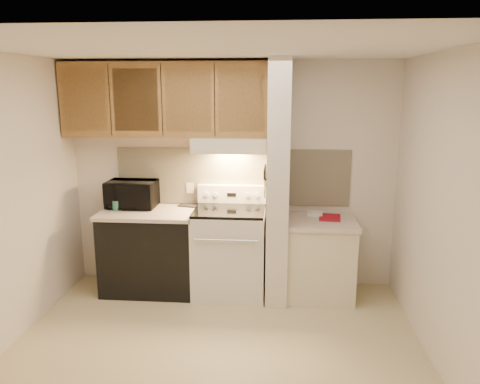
# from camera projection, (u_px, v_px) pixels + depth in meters

# --- Properties ---
(floor) EXTENTS (3.60, 3.60, 0.00)m
(floor) POSITION_uv_depth(u_px,v_px,m) (216.00, 349.00, 4.05)
(floor) COLOR #CBBB8D
(floor) RESTS_ON ground
(ceiling) EXTENTS (3.60, 3.60, 0.00)m
(ceiling) POSITION_uv_depth(u_px,v_px,m) (212.00, 48.00, 3.50)
(ceiling) COLOR white
(ceiling) RESTS_ON wall_back
(wall_back) EXTENTS (3.60, 2.50, 0.02)m
(wall_back) POSITION_uv_depth(u_px,v_px,m) (232.00, 175.00, 5.23)
(wall_back) COLOR silver
(wall_back) RESTS_ON floor
(wall_left) EXTENTS (0.02, 3.00, 2.50)m
(wall_left) POSITION_uv_depth(u_px,v_px,m) (1.00, 205.00, 3.92)
(wall_left) COLOR silver
(wall_left) RESTS_ON floor
(wall_right) EXTENTS (0.02, 3.00, 2.50)m
(wall_right) POSITION_uv_depth(u_px,v_px,m) (444.00, 215.00, 3.63)
(wall_right) COLOR silver
(wall_right) RESTS_ON floor
(backsplash) EXTENTS (2.60, 0.02, 0.63)m
(backsplash) POSITION_uv_depth(u_px,v_px,m) (232.00, 177.00, 5.22)
(backsplash) COLOR beige
(backsplash) RESTS_ON wall_back
(range_body) EXTENTS (0.76, 0.65, 0.92)m
(range_body) POSITION_uv_depth(u_px,v_px,m) (230.00, 253.00, 5.07)
(range_body) COLOR silver
(range_body) RESTS_ON floor
(oven_window) EXTENTS (0.50, 0.01, 0.30)m
(oven_window) POSITION_uv_depth(u_px,v_px,m) (226.00, 260.00, 4.75)
(oven_window) COLOR black
(oven_window) RESTS_ON range_body
(oven_handle) EXTENTS (0.65, 0.02, 0.02)m
(oven_handle) POSITION_uv_depth(u_px,v_px,m) (226.00, 240.00, 4.67)
(oven_handle) COLOR silver
(oven_handle) RESTS_ON range_body
(cooktop) EXTENTS (0.74, 0.64, 0.03)m
(cooktop) POSITION_uv_depth(u_px,v_px,m) (229.00, 210.00, 4.97)
(cooktop) COLOR black
(cooktop) RESTS_ON range_body
(range_backguard) EXTENTS (0.76, 0.08, 0.20)m
(range_backguard) POSITION_uv_depth(u_px,v_px,m) (232.00, 194.00, 5.22)
(range_backguard) COLOR silver
(range_backguard) RESTS_ON range_body
(range_display) EXTENTS (0.10, 0.01, 0.04)m
(range_display) POSITION_uv_depth(u_px,v_px,m) (232.00, 195.00, 5.18)
(range_display) COLOR black
(range_display) RESTS_ON range_backguard
(range_knob_left_outer) EXTENTS (0.05, 0.02, 0.05)m
(range_knob_left_outer) POSITION_uv_depth(u_px,v_px,m) (206.00, 194.00, 5.20)
(range_knob_left_outer) COLOR silver
(range_knob_left_outer) RESTS_ON range_backguard
(range_knob_left_inner) EXTENTS (0.05, 0.02, 0.05)m
(range_knob_left_inner) POSITION_uv_depth(u_px,v_px,m) (215.00, 194.00, 5.19)
(range_knob_left_inner) COLOR silver
(range_knob_left_inner) RESTS_ON range_backguard
(range_knob_right_inner) EXTENTS (0.05, 0.02, 0.05)m
(range_knob_right_inner) POSITION_uv_depth(u_px,v_px,m) (248.00, 195.00, 5.16)
(range_knob_right_inner) COLOR silver
(range_knob_right_inner) RESTS_ON range_backguard
(range_knob_right_outer) EXTENTS (0.05, 0.02, 0.05)m
(range_knob_right_outer) POSITION_uv_depth(u_px,v_px,m) (257.00, 195.00, 5.15)
(range_knob_right_outer) COLOR silver
(range_knob_right_outer) RESTS_ON range_backguard
(dishwasher_front) EXTENTS (1.00, 0.63, 0.87)m
(dishwasher_front) POSITION_uv_depth(u_px,v_px,m) (150.00, 252.00, 5.16)
(dishwasher_front) COLOR black
(dishwasher_front) RESTS_ON floor
(left_countertop) EXTENTS (1.04, 0.67, 0.04)m
(left_countertop) POSITION_uv_depth(u_px,v_px,m) (149.00, 212.00, 5.05)
(left_countertop) COLOR beige
(left_countertop) RESTS_ON dishwasher_front
(spoon_rest) EXTENTS (0.25, 0.14, 0.02)m
(spoon_rest) POSITION_uv_depth(u_px,v_px,m) (189.00, 206.00, 5.21)
(spoon_rest) COLOR black
(spoon_rest) RESTS_ON left_countertop
(teal_jar) EXTENTS (0.12, 0.12, 0.11)m
(teal_jar) POSITION_uv_depth(u_px,v_px,m) (117.00, 205.00, 5.07)
(teal_jar) COLOR #2E7261
(teal_jar) RESTS_ON left_countertop
(outlet) EXTENTS (0.08, 0.01, 0.12)m
(outlet) POSITION_uv_depth(u_px,v_px,m) (190.00, 188.00, 5.28)
(outlet) COLOR beige
(outlet) RESTS_ON backsplash
(microwave) EXTENTS (0.54, 0.38, 0.30)m
(microwave) POSITION_uv_depth(u_px,v_px,m) (132.00, 194.00, 5.17)
(microwave) COLOR black
(microwave) RESTS_ON left_countertop
(partition_pillar) EXTENTS (0.22, 0.70, 2.50)m
(partition_pillar) POSITION_uv_depth(u_px,v_px,m) (278.00, 182.00, 4.85)
(partition_pillar) COLOR silver
(partition_pillar) RESTS_ON floor
(pillar_trim) EXTENTS (0.01, 0.70, 0.04)m
(pillar_trim) POSITION_uv_depth(u_px,v_px,m) (267.00, 177.00, 4.85)
(pillar_trim) COLOR olive
(pillar_trim) RESTS_ON partition_pillar
(knife_strip) EXTENTS (0.02, 0.42, 0.04)m
(knife_strip) POSITION_uv_depth(u_px,v_px,m) (266.00, 176.00, 4.80)
(knife_strip) COLOR black
(knife_strip) RESTS_ON partition_pillar
(knife_blade_a) EXTENTS (0.01, 0.03, 0.16)m
(knife_blade_a) POSITION_uv_depth(u_px,v_px,m) (264.00, 189.00, 4.66)
(knife_blade_a) COLOR silver
(knife_blade_a) RESTS_ON knife_strip
(knife_handle_a) EXTENTS (0.02, 0.02, 0.10)m
(knife_handle_a) POSITION_uv_depth(u_px,v_px,m) (265.00, 175.00, 4.62)
(knife_handle_a) COLOR black
(knife_handle_a) RESTS_ON knife_strip
(knife_blade_b) EXTENTS (0.01, 0.04, 0.18)m
(knife_blade_b) POSITION_uv_depth(u_px,v_px,m) (265.00, 189.00, 4.74)
(knife_blade_b) COLOR silver
(knife_blade_b) RESTS_ON knife_strip
(knife_handle_b) EXTENTS (0.02, 0.02, 0.10)m
(knife_handle_b) POSITION_uv_depth(u_px,v_px,m) (265.00, 173.00, 4.71)
(knife_handle_b) COLOR black
(knife_handle_b) RESTS_ON knife_strip
(knife_blade_c) EXTENTS (0.01, 0.04, 0.20)m
(knife_blade_c) POSITION_uv_depth(u_px,v_px,m) (265.00, 188.00, 4.81)
(knife_blade_c) COLOR silver
(knife_blade_c) RESTS_ON knife_strip
(knife_handle_c) EXTENTS (0.02, 0.02, 0.10)m
(knife_handle_c) POSITION_uv_depth(u_px,v_px,m) (265.00, 171.00, 4.80)
(knife_handle_c) COLOR black
(knife_handle_c) RESTS_ON knife_strip
(knife_blade_d) EXTENTS (0.01, 0.04, 0.16)m
(knife_blade_d) POSITION_uv_depth(u_px,v_px,m) (265.00, 184.00, 4.90)
(knife_blade_d) COLOR silver
(knife_blade_d) RESTS_ON knife_strip
(knife_handle_d) EXTENTS (0.02, 0.02, 0.10)m
(knife_handle_d) POSITION_uv_depth(u_px,v_px,m) (265.00, 170.00, 4.86)
(knife_handle_d) COLOR black
(knife_handle_d) RESTS_ON knife_strip
(knife_blade_e) EXTENTS (0.01, 0.04, 0.18)m
(knife_blade_e) POSITION_uv_depth(u_px,v_px,m) (265.00, 184.00, 4.98)
(knife_blade_e) COLOR silver
(knife_blade_e) RESTS_ON knife_strip
(knife_handle_e) EXTENTS (0.02, 0.02, 0.10)m
(knife_handle_e) POSITION_uv_depth(u_px,v_px,m) (265.00, 169.00, 4.94)
(knife_handle_e) COLOR black
(knife_handle_e) RESTS_ON knife_strip
(oven_mitt) EXTENTS (0.03, 0.09, 0.22)m
(oven_mitt) POSITION_uv_depth(u_px,v_px,m) (266.00, 187.00, 5.05)
(oven_mitt) COLOR gray
(oven_mitt) RESTS_ON partition_pillar
(right_cab_base) EXTENTS (0.70, 0.60, 0.81)m
(right_cab_base) POSITION_uv_depth(u_px,v_px,m) (320.00, 260.00, 5.00)
(right_cab_base) COLOR beige
(right_cab_base) RESTS_ON floor
(right_countertop) EXTENTS (0.74, 0.64, 0.04)m
(right_countertop) POSITION_uv_depth(u_px,v_px,m) (321.00, 222.00, 4.91)
(right_countertop) COLOR beige
(right_countertop) RESTS_ON right_cab_base
(red_folder) EXTENTS (0.26, 0.33, 0.01)m
(red_folder) POSITION_uv_depth(u_px,v_px,m) (330.00, 217.00, 4.99)
(red_folder) COLOR #A80F22
(red_folder) RESTS_ON right_countertop
(white_box) EXTENTS (0.17, 0.13, 0.04)m
(white_box) POSITION_uv_depth(u_px,v_px,m) (315.00, 214.00, 5.08)
(white_box) COLOR white
(white_box) RESTS_ON right_countertop
(range_hood) EXTENTS (0.78, 0.44, 0.15)m
(range_hood) POSITION_uv_depth(u_px,v_px,m) (230.00, 144.00, 4.93)
(range_hood) COLOR beige
(range_hood) RESTS_ON upper_cabinets
(hood_lip) EXTENTS (0.78, 0.04, 0.06)m
(hood_lip) POSITION_uv_depth(u_px,v_px,m) (228.00, 151.00, 4.74)
(hood_lip) COLOR beige
(hood_lip) RESTS_ON range_hood
(upper_cabinets) EXTENTS (2.18, 0.33, 0.77)m
(upper_cabinets) POSITION_uv_depth(u_px,v_px,m) (165.00, 100.00, 4.93)
(upper_cabinets) COLOR olive
(upper_cabinets) RESTS_ON wall_back
(cab_door_a) EXTENTS (0.46, 0.01, 0.63)m
(cab_door_a) POSITION_uv_depth(u_px,v_px,m) (84.00, 100.00, 4.84)
(cab_door_a) COLOR olive
(cab_door_a) RESTS_ON upper_cabinets
(cab_gap_a) EXTENTS (0.01, 0.01, 0.73)m
(cab_gap_a) POSITION_uv_depth(u_px,v_px,m) (110.00, 100.00, 4.82)
(cab_gap_a) COLOR black
(cab_gap_a) RESTS_ON upper_cabinets
(cab_door_b) EXTENTS (0.46, 0.01, 0.63)m
(cab_door_b) POSITION_uv_depth(u_px,v_px,m) (136.00, 100.00, 4.80)
(cab_door_b) COLOR olive
(cab_door_b) RESTS_ON upper_cabinets
(cab_gap_b) EXTENTS (0.01, 0.01, 0.73)m
(cab_gap_b) POSITION_uv_depth(u_px,v_px,m) (162.00, 100.00, 4.77)
(cab_gap_b) COLOR black
(cab_gap_b) RESTS_ON upper_cabinets
(cab_door_c) EXTENTS (0.46, 0.01, 0.63)m
(cab_door_c) POSITION_uv_depth(u_px,v_px,m) (188.00, 100.00, 4.75)
(cab_door_c) COLOR olive
(cab_door_c) RESTS_ON upper_cabinets
(cab_gap_c) EXTENTS (0.01, 0.01, 0.73)m
(cab_gap_c) POSITION_uv_depth(u_px,v_px,m) (215.00, 100.00, 4.73)
(cab_gap_c) COLOR black
(cab_gap_c) RESTS_ON upper_cabinets
(cab_door_d) EXTENTS (0.46, 0.01, 0.63)m
(cab_door_d) POSITION_uv_depth(u_px,v_px,m) (241.00, 100.00, 4.71)
(cab_door_d) COLOR olive
(cab_door_d) RESTS_ON upper_cabinets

